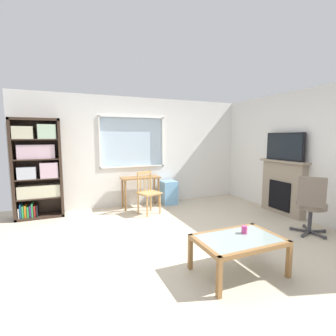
% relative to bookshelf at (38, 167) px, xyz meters
% --- Properties ---
extents(ground, '(6.38, 5.72, 0.02)m').
position_rel_bookshelf_xyz_m(ground, '(2.16, -2.12, -1.05)').
color(ground, beige).
extents(wall_back_with_window, '(5.38, 0.15, 2.56)m').
position_rel_bookshelf_xyz_m(wall_back_with_window, '(2.17, 0.24, 0.21)').
color(wall_back_with_window, silver).
rests_on(wall_back_with_window, ground).
extents(wall_right, '(0.12, 4.92, 2.56)m').
position_rel_bookshelf_xyz_m(wall_right, '(4.91, -2.12, 0.24)').
color(wall_right, silver).
rests_on(wall_right, ground).
extents(bookshelf, '(0.90, 0.38, 2.00)m').
position_rel_bookshelf_xyz_m(bookshelf, '(0.00, 0.00, 0.00)').
color(bookshelf, '#38281E').
rests_on(bookshelf, ground).
extents(desk_under_window, '(0.89, 0.39, 0.72)m').
position_rel_bookshelf_xyz_m(desk_under_window, '(2.10, -0.11, -0.46)').
color(desk_under_window, olive).
rests_on(desk_under_window, ground).
extents(wooden_chair, '(0.53, 0.52, 0.90)m').
position_rel_bookshelf_xyz_m(wooden_chair, '(2.12, -0.62, -0.58)').
color(wooden_chair, tan).
rests_on(wooden_chair, ground).
extents(plastic_drawer_unit, '(0.35, 0.40, 0.57)m').
position_rel_bookshelf_xyz_m(plastic_drawer_unit, '(2.83, -0.06, -0.76)').
color(plastic_drawer_unit, '#72ADDB').
rests_on(plastic_drawer_unit, ground).
extents(fireplace, '(0.26, 1.10, 1.15)m').
position_rel_bookshelf_xyz_m(fireplace, '(4.75, -1.76, -0.47)').
color(fireplace, gray).
rests_on(fireplace, ground).
extents(tv, '(0.06, 0.92, 0.58)m').
position_rel_bookshelf_xyz_m(tv, '(4.73, -1.76, 0.39)').
color(tv, black).
rests_on(tv, fireplace).
extents(office_chair, '(0.62, 0.57, 1.00)m').
position_rel_bookshelf_xyz_m(office_chair, '(4.23, -2.81, -0.49)').
color(office_chair, '#7A6B5B').
rests_on(office_chair, ground).
extents(coffee_table, '(1.01, 0.67, 0.44)m').
position_rel_bookshelf_xyz_m(coffee_table, '(2.36, -3.30, -0.66)').
color(coffee_table, '#8C9E99').
rests_on(coffee_table, ground).
extents(sippy_cup, '(0.07, 0.07, 0.09)m').
position_rel_bookshelf_xyz_m(sippy_cup, '(2.52, -3.21, -0.56)').
color(sippy_cup, '#DB3D84').
rests_on(sippy_cup, coffee_table).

